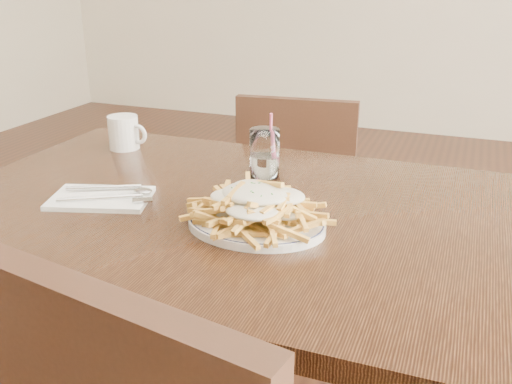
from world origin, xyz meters
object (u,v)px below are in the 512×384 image
at_px(chair_far, 299,196).
at_px(coffee_mug, 124,132).
at_px(table, 232,239).
at_px(water_glass, 265,156).
at_px(fries_plate, 256,223).
at_px(loaded_fries, 256,200).

distance_m(chair_far, coffee_mug, 0.70).
relative_size(table, chair_far, 1.46).
bearing_deg(water_glass, coffee_mug, 170.73).
bearing_deg(fries_plate, table, 135.23).
bearing_deg(water_glass, table, -91.50).
distance_m(table, loaded_fries, 0.18).
bearing_deg(water_glass, fries_plate, -72.83).
bearing_deg(coffee_mug, fries_plate, -34.02).
distance_m(table, coffee_mug, 0.49).
height_order(table, coffee_mug, coffee_mug).
bearing_deg(fries_plate, chair_far, 101.43).
relative_size(chair_far, water_glass, 5.54).
xyz_separation_m(fries_plate, coffee_mug, (-0.50, 0.34, 0.03)).
xyz_separation_m(chair_far, water_glass, (0.09, -0.59, 0.33)).
bearing_deg(fries_plate, loaded_fries, 153.43).
height_order(table, chair_far, chair_far).
relative_size(table, water_glass, 8.08).
relative_size(loaded_fries, water_glass, 1.88).
distance_m(table, chair_far, 0.80).
bearing_deg(chair_far, loaded_fries, -78.57).
relative_size(loaded_fries, coffee_mug, 2.52).
relative_size(chair_far, loaded_fries, 2.95).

